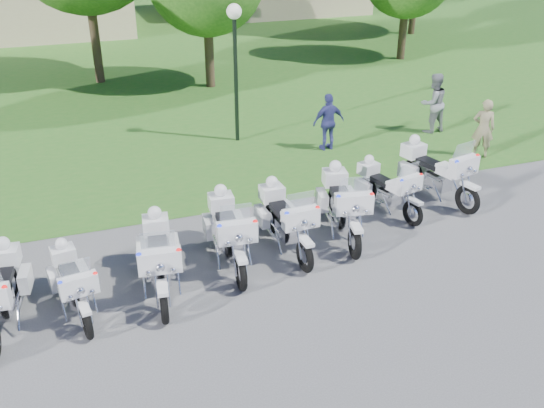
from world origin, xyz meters
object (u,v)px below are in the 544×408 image
object	(u,v)px
motorcycle_6	(343,204)
lamp_post	(235,39)
motorcycle_7	(387,187)
motorcycle_8	(436,171)
bystander_c	(328,122)
motorcycle_2	(73,282)
motorcycle_5	(285,219)
motorcycle_4	(229,231)
bystander_b	(433,103)
motorcycle_1	(0,291)
bystander_a	(483,129)
motorcycle_3	(159,257)

from	to	relation	value
motorcycle_6	lamp_post	distance (m)	6.86
motorcycle_7	motorcycle_8	bearing A→B (deg)	176.04
bystander_c	motorcycle_6	bearing A→B (deg)	66.03
motorcycle_2	motorcycle_5	size ratio (longest dim) A/B	0.86
motorcycle_4	motorcycle_6	world-z (taller)	motorcycle_6
motorcycle_2	bystander_c	bearing A→B (deg)	-151.78
motorcycle_8	bystander_c	xyz separation A→B (m)	(-1.17, 3.87, 0.13)
motorcycle_5	bystander_b	world-z (taller)	bystander_b
motorcycle_5	bystander_c	bearing A→B (deg)	-125.44
motorcycle_1	bystander_a	world-z (taller)	bystander_a
motorcycle_3	bystander_a	world-z (taller)	bystander_a
motorcycle_2	motorcycle_5	world-z (taller)	motorcycle_5
lamp_post	bystander_b	xyz separation A→B (m)	(6.09, -1.33, -2.16)
motorcycle_8	bystander_c	size ratio (longest dim) A/B	1.49
bystander_a	bystander_c	size ratio (longest dim) A/B	1.00
motorcycle_5	motorcycle_1	bearing A→B (deg)	5.90
motorcycle_8	motorcycle_4	bearing A→B (deg)	-1.27
motorcycle_3	motorcycle_8	world-z (taller)	motorcycle_8
motorcycle_4	lamp_post	distance (m)	7.45
motorcycle_5	bystander_b	bearing A→B (deg)	-145.44
motorcycle_1	bystander_c	world-z (taller)	bystander_c
motorcycle_4	bystander_c	world-z (taller)	bystander_c
motorcycle_5	motorcycle_6	size ratio (longest dim) A/B	0.96
bystander_b	bystander_c	bearing A→B (deg)	-2.55
motorcycle_6	motorcycle_1	bearing A→B (deg)	19.10
motorcycle_5	motorcycle_2	bearing A→B (deg)	8.50
motorcycle_6	bystander_b	bearing A→B (deg)	-126.36
motorcycle_6	motorcycle_5	bearing A→B (deg)	17.63
motorcycle_5	motorcycle_7	world-z (taller)	motorcycle_5
motorcycle_3	bystander_c	bearing A→B (deg)	-130.11
motorcycle_7	bystander_a	bearing A→B (deg)	-166.93
motorcycle_6	bystander_a	size ratio (longest dim) A/B	1.49
motorcycle_1	bystander_a	xyz separation A→B (m)	(12.75, 3.74, 0.18)
lamp_post	bystander_b	bearing A→B (deg)	-12.31
motorcycle_8	motorcycle_1	bearing A→B (deg)	-2.71
motorcycle_6	motorcycle_4	bearing A→B (deg)	17.75
motorcycle_8	bystander_a	bearing A→B (deg)	-159.43
motorcycle_7	motorcycle_6	bearing A→B (deg)	10.79
motorcycle_2	bystander_b	world-z (taller)	bystander_b
motorcycle_6	bystander_b	distance (m)	7.53
motorcycle_4	motorcycle_7	bearing A→B (deg)	-162.84
motorcycle_7	bystander_c	bearing A→B (deg)	-107.81
motorcycle_2	motorcycle_8	distance (m)	8.97
motorcycle_1	motorcycle_6	world-z (taller)	motorcycle_6
motorcycle_2	bystander_b	bearing A→B (deg)	-160.85
bystander_a	motorcycle_2	bearing A→B (deg)	51.76
motorcycle_4	motorcycle_8	xyz separation A→B (m)	(5.66, 1.21, 0.01)
motorcycle_8	motorcycle_5	bearing A→B (deg)	0.27
motorcycle_4	bystander_c	xyz separation A→B (m)	(4.49, 5.08, 0.14)
motorcycle_3	motorcycle_7	xyz separation A→B (m)	(5.68, 1.49, -0.09)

